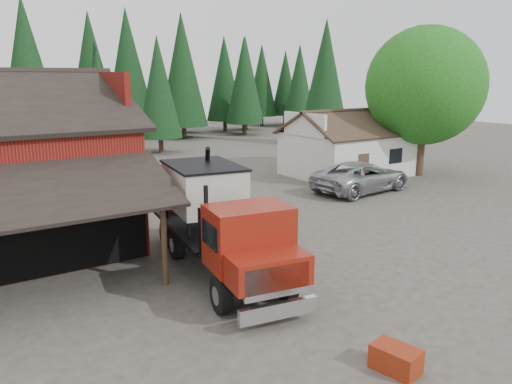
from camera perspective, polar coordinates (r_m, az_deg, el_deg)
ground at (r=18.48m, az=8.82°, el=-8.75°), size 120.00×120.00×0.00m
farmhouse at (r=35.92m, az=10.48°, el=4.60°), size 8.60×6.42×4.65m
deciduous_tree at (r=36.50m, az=18.76°, el=10.96°), size 8.00×8.00×10.20m
conifer_backdrop at (r=56.26m, az=-21.24°, el=5.22°), size 76.00×16.00×16.00m
near_pine_b at (r=46.13m, az=-11.08°, el=11.68°), size 3.96×3.96×10.40m
near_pine_c at (r=51.22m, az=7.93°, el=13.03°), size 4.84×4.84×12.40m
near_pine_d at (r=47.24m, az=-24.66°, el=12.61°), size 5.28×5.28×13.40m
feed_truck at (r=17.57m, az=-4.27°, el=-2.99°), size 3.92×9.61×4.21m
silver_car at (r=30.82m, az=11.99°, el=1.74°), size 6.84×3.60×1.83m
equip_box at (r=12.87m, az=15.68°, el=-17.90°), size 0.91×1.22×0.60m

